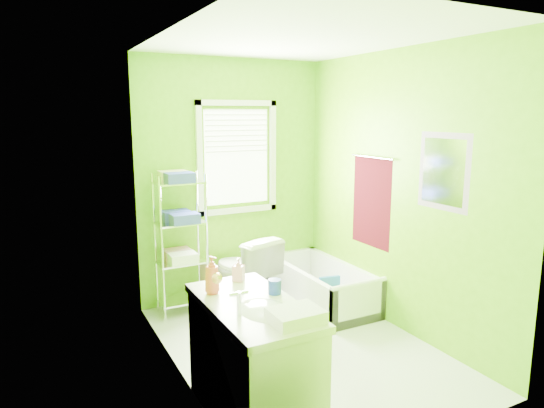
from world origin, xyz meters
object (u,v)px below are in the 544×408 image
bathtub (322,291)px  vanity (253,358)px  toilet (244,272)px  wire_shelf_unit (181,229)px

bathtub → vanity: vanity is taller
toilet → bathtub: bearing=148.7°
toilet → wire_shelf_unit: 0.79m
vanity → wire_shelf_unit: size_ratio=0.74×
bathtub → vanity: size_ratio=1.26×
wire_shelf_unit → bathtub: bearing=-18.2°
bathtub → toilet: toilet is taller
bathtub → toilet: (-0.81, 0.25, 0.26)m
bathtub → wire_shelf_unit: 1.65m
toilet → wire_shelf_unit: size_ratio=0.55×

